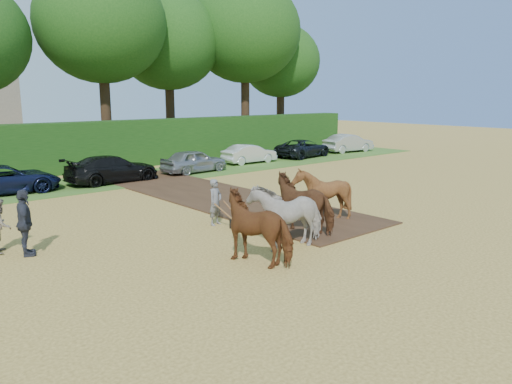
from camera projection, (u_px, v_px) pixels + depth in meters
The scene contains 9 objects.
ground at pixel (302, 233), 16.91m from camera, with size 120.00×120.00×0.00m, color gold.
earth_strip at pixel (215, 196), 23.06m from camera, with size 4.50×17.00×0.05m, color #472D1C.
grass_verge at pixel (117, 180), 27.28m from camera, with size 50.00×5.00×0.03m, color #38601E.
hedgerow at pixel (82, 147), 30.33m from camera, with size 46.00×1.60×3.00m, color #14380F.
spectator_near at pixel (0, 225), 14.80m from camera, with size 0.80×0.62×1.64m, color tan.
spectator_far at pixel (25, 223), 14.40m from camera, with size 1.15×0.48×1.97m, color #262933.
plough_team at pixel (294, 208), 16.26m from camera, with size 6.69×5.61×2.00m.
parked_cars at pixel (152, 164), 28.72m from camera, with size 40.78×3.46×1.46m.
treeline at pixel (26, 21), 30.16m from camera, with size 48.70×10.60×14.21m.
Camera 1 is at (-11.88, -11.31, 4.64)m, focal length 35.00 mm.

